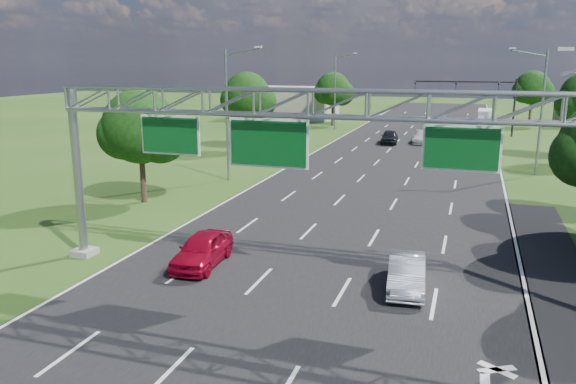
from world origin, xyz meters
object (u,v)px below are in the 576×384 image
at_px(traffic_signal, 485,94).
at_px(box_truck, 486,121).
at_px(silver_sedan, 406,273).
at_px(sign_gantry, 312,119).
at_px(red_coupe, 202,249).

bearing_deg(traffic_signal, box_truck, 82.61).
bearing_deg(traffic_signal, silver_sedan, -93.60).
xyz_separation_m(traffic_signal, silver_sedan, (-3.29, -52.32, -4.49)).
distance_m(sign_gantry, traffic_signal, 53.51).
distance_m(red_coupe, box_truck, 57.94).
bearing_deg(traffic_signal, red_coupe, -103.35).
relative_size(red_coupe, box_truck, 0.59).
height_order(red_coupe, silver_sedan, red_coupe).
xyz_separation_m(silver_sedan, box_truck, (3.81, 56.34, 0.68)).
height_order(sign_gantry, silver_sedan, sign_gantry).
distance_m(sign_gantry, red_coupe, 8.13).
height_order(sign_gantry, red_coupe, sign_gantry).
bearing_deg(sign_gantry, traffic_signal, 82.32).
distance_m(traffic_signal, box_truck, 5.56).
bearing_deg(red_coupe, traffic_signal, 72.46).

